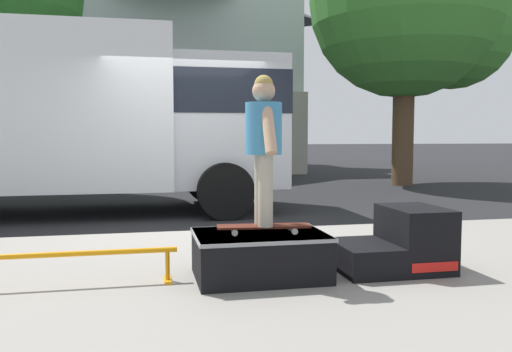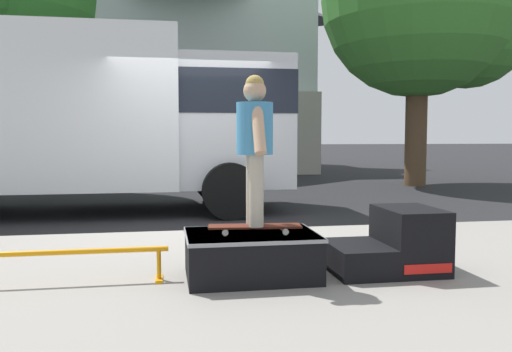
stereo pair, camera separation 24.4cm
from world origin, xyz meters
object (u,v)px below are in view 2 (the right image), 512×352
object	(u,v)px
skateboard	(255,227)
street_tree_neighbour	(429,6)
skater_kid	(255,138)
kicker_ramp	(393,245)
skate_box	(251,254)
box_truck	(86,113)
grind_rail	(69,258)

from	to	relation	value
skateboard	street_tree_neighbour	bearing A→B (deg)	55.01
skater_kid	street_tree_neighbour	xyz separation A→B (m)	(6.09, 8.70, 3.37)
kicker_ramp	skateboard	world-z (taller)	kicker_ramp
skate_box	kicker_ramp	bearing A→B (deg)	-0.02
skateboard	skater_kid	bearing A→B (deg)	-90.00
box_truck	skater_kid	bearing A→B (deg)	-68.10
box_truck	skate_box	bearing A→B (deg)	-68.24
grind_rail	street_tree_neighbour	size ratio (longest dim) A/B	0.22
kicker_ramp	street_tree_neighbour	size ratio (longest dim) A/B	0.13
box_truck	street_tree_neighbour	size ratio (longest dim) A/B	0.94
kicker_ramp	box_truck	distance (m)	6.19
box_truck	kicker_ramp	bearing A→B (deg)	-56.88
grind_rail	skateboard	bearing A→B (deg)	-3.43
skate_box	grind_rail	distance (m)	1.49
grind_rail	box_truck	world-z (taller)	box_truck
skate_box	street_tree_neighbour	world-z (taller)	street_tree_neighbour
skater_kid	box_truck	bearing A→B (deg)	111.90
skate_box	skateboard	world-z (taller)	skateboard
kicker_ramp	skate_box	bearing A→B (deg)	179.98
skateboard	skater_kid	distance (m)	0.75
skate_box	grind_rail	size ratio (longest dim) A/B	0.70
kicker_ramp	grind_rail	world-z (taller)	kicker_ramp
grind_rail	street_tree_neighbour	bearing A→B (deg)	48.55
grind_rail	street_tree_neighbour	xyz separation A→B (m)	(7.60, 8.61, 4.34)
kicker_ramp	street_tree_neighbour	bearing A→B (deg)	60.87
kicker_ramp	box_truck	xyz separation A→B (m)	(-3.30, 5.06, 1.35)
kicker_ramp	street_tree_neighbour	distance (m)	10.83
skater_kid	box_truck	world-z (taller)	box_truck
skate_box	skater_kid	world-z (taller)	skater_kid
kicker_ramp	skateboard	bearing A→B (deg)	-178.86
kicker_ramp	grind_rail	bearing A→B (deg)	178.64
skateboard	grind_rail	bearing A→B (deg)	176.57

